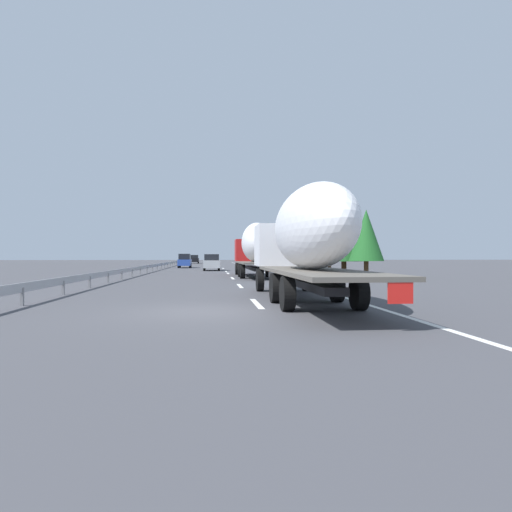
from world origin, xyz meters
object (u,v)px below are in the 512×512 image
at_px(truck_trailing, 304,237).
at_px(car_blue_sedan, 185,261).
at_px(car_silver_hatch, 212,262).
at_px(car_black_suv, 194,259).
at_px(truck_lead, 255,247).
at_px(road_sign, 260,251).

relative_size(truck_trailing, car_blue_sedan, 3.04).
height_order(truck_trailing, car_silver_hatch, truck_trailing).
height_order(truck_trailing, car_black_suv, truck_trailing).
xyz_separation_m(truck_lead, car_blue_sedan, (27.76, 7.03, -1.39)).
distance_m(truck_lead, car_black_suv, 63.39).
bearing_deg(truck_lead, truck_trailing, 180.00).
bearing_deg(truck_lead, road_sign, -7.31).
xyz_separation_m(truck_lead, car_black_suv, (62.99, 7.01, -1.42)).
bearing_deg(road_sign, truck_lead, 172.69).
height_order(car_black_suv, road_sign, road_sign).
xyz_separation_m(truck_lead, truck_trailing, (-18.54, 0.00, -0.01)).
height_order(car_blue_sedan, road_sign, road_sign).
bearing_deg(truck_lead, car_black_suv, 6.35).
bearing_deg(car_black_suv, car_blue_sedan, 179.97).
xyz_separation_m(truck_lead, road_sign, (24.16, -3.10, -0.04)).
bearing_deg(car_black_suv, truck_lead, -173.65).
relative_size(car_silver_hatch, road_sign, 1.25).
bearing_deg(road_sign, car_silver_hatch, 142.25).
distance_m(car_silver_hatch, car_blue_sedan, 12.46).
relative_size(truck_lead, road_sign, 3.66).
bearing_deg(car_silver_hatch, truck_trailing, -174.48).
xyz_separation_m(car_blue_sedan, road_sign, (-3.60, -10.13, 1.36)).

